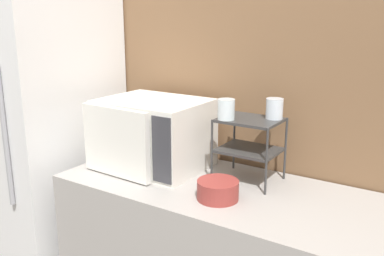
# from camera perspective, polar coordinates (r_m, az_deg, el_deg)

# --- Properties ---
(wall_back) EXTENTS (8.00, 0.06, 2.60)m
(wall_back) POSITION_cam_1_polar(r_m,az_deg,el_deg) (2.01, 13.24, 5.29)
(wall_back) COLOR brown
(wall_back) RESTS_ON ground_plane
(microwave) EXTENTS (0.49, 0.43, 0.33)m
(microwave) POSITION_cam_1_polar(r_m,az_deg,el_deg) (2.07, -5.36, -0.80)
(microwave) COLOR silver
(microwave) RESTS_ON counter
(dish_rack) EXTENTS (0.27, 0.22, 0.29)m
(dish_rack) POSITION_cam_1_polar(r_m,az_deg,el_deg) (1.90, 7.67, -1.12)
(dish_rack) COLOR #333333
(dish_rack) RESTS_ON counter
(glass_front_left) EXTENTS (0.07, 0.07, 0.09)m
(glass_front_left) POSITION_cam_1_polar(r_m,az_deg,el_deg) (1.84, 4.58, 2.51)
(glass_front_left) COLOR silver
(glass_front_left) RESTS_ON dish_rack
(glass_back_right) EXTENTS (0.07, 0.07, 0.09)m
(glass_back_right) POSITION_cam_1_polar(r_m,az_deg,el_deg) (1.89, 10.94, 2.56)
(glass_back_right) COLOR silver
(glass_back_right) RESTS_ON dish_rack
(bowl) EXTENTS (0.17, 0.17, 0.08)m
(bowl) POSITION_cam_1_polar(r_m,az_deg,el_deg) (1.75, 3.46, -8.28)
(bowl) COLOR maroon
(bowl) RESTS_ON counter
(refrigerator) EXTENTS (0.67, 0.71, 1.94)m
(refrigerator) POSITION_cam_1_polar(r_m,az_deg,el_deg) (2.56, -19.32, -0.69)
(refrigerator) COLOR white
(refrigerator) RESTS_ON ground_plane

